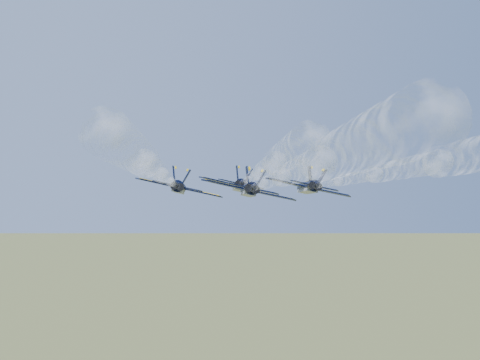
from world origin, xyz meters
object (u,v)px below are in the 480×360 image
object	(u,v)px
jet_left	(179,187)
jet_right	(308,187)
jet_lead	(239,185)
jet_slot	(249,190)

from	to	relation	value
jet_left	jet_right	size ratio (longest dim) A/B	1.00
jet_lead	jet_slot	bearing A→B (deg)	-88.17
jet_slot	jet_lead	bearing A→B (deg)	91.83
jet_slot	jet_left	bearing A→B (deg)	135.42
jet_left	jet_slot	size ratio (longest dim) A/B	1.00
jet_lead	jet_slot	distance (m)	18.59
jet_lead	jet_left	distance (m)	12.82
jet_lead	jet_right	world-z (taller)	same
jet_left	jet_right	bearing A→B (deg)	1.51
jet_slot	jet_right	bearing A→B (deg)	47.23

